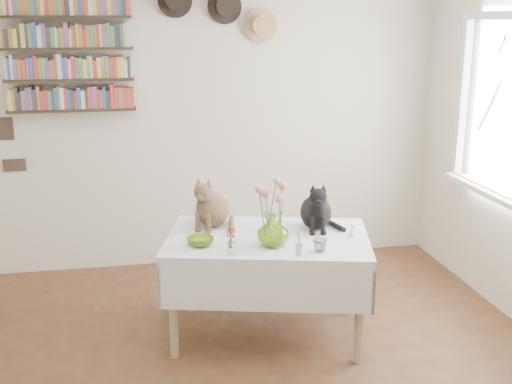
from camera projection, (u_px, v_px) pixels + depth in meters
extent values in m
cube|color=beige|center=(208.00, 122.00, 5.49)|extent=(4.04, 0.04, 2.54)
cube|color=white|center=(508.00, 199.00, 4.56)|extent=(0.06, 1.52, 0.06)
cube|color=white|center=(465.00, 98.00, 5.09)|extent=(0.06, 0.06, 1.20)
cube|color=white|center=(505.00, 199.00, 4.56)|extent=(0.12, 1.50, 0.04)
cube|color=white|center=(268.00, 240.00, 4.26)|extent=(1.50, 1.15, 0.06)
cylinder|color=tan|center=(173.00, 310.00, 4.05)|extent=(0.06, 0.06, 0.66)
cylinder|color=tan|center=(359.00, 315.00, 3.99)|extent=(0.06, 0.06, 0.66)
cylinder|color=tan|center=(190.00, 269.00, 4.72)|extent=(0.06, 0.06, 0.66)
cylinder|color=tan|center=(350.00, 272.00, 4.66)|extent=(0.06, 0.06, 0.66)
imported|color=#AED03B|center=(273.00, 230.00, 4.05)|extent=(0.21, 0.21, 0.21)
imported|color=#AED03B|center=(200.00, 242.00, 4.08)|extent=(0.19, 0.19, 0.05)
imported|color=white|center=(320.00, 246.00, 3.96)|extent=(0.10, 0.10, 0.08)
cylinder|color=white|center=(299.00, 249.00, 3.90)|extent=(0.04, 0.04, 0.09)
cylinder|color=white|center=(299.00, 236.00, 3.88)|extent=(0.02, 0.02, 0.07)
cylinder|color=white|center=(232.00, 248.00, 3.92)|extent=(0.05, 0.05, 0.08)
cone|color=white|center=(352.00, 232.00, 4.24)|extent=(0.05, 0.05, 0.07)
sphere|color=beige|center=(352.00, 225.00, 4.23)|extent=(0.03, 0.03, 0.03)
cylinder|color=#4C7233|center=(268.00, 216.00, 4.03)|extent=(0.01, 0.01, 0.30)
sphere|color=#D18A93|center=(268.00, 193.00, 3.99)|extent=(0.07, 0.07, 0.07)
cylinder|color=#4C7233|center=(280.00, 219.00, 4.02)|extent=(0.01, 0.01, 0.26)
sphere|color=#D18A93|center=(280.00, 200.00, 3.99)|extent=(0.06, 0.06, 0.06)
cylinder|color=#4C7233|center=(281.00, 211.00, 4.06)|extent=(0.01, 0.01, 0.34)
sphere|color=#F67D44|center=(282.00, 185.00, 4.02)|extent=(0.06, 0.06, 0.06)
cylinder|color=#4C7233|center=(262.00, 214.00, 4.05)|extent=(0.01, 0.01, 0.31)
sphere|color=#F67D44|center=(263.00, 190.00, 4.01)|extent=(0.05, 0.05, 0.05)
cylinder|color=#4C7233|center=(271.00, 208.00, 4.07)|extent=(0.01, 0.01, 0.37)
sphere|color=#999E93|center=(272.00, 180.00, 4.02)|extent=(0.04, 0.04, 0.04)
cube|color=black|center=(73.00, 110.00, 5.15)|extent=(1.00, 0.16, 0.02)
cube|color=black|center=(70.00, 80.00, 5.08)|extent=(1.00, 0.16, 0.02)
cube|color=black|center=(68.00, 49.00, 5.02)|extent=(1.00, 0.16, 0.02)
cube|color=black|center=(66.00, 17.00, 4.96)|extent=(1.00, 0.16, 0.02)
cylinder|color=black|center=(175.00, 0.00, 5.13)|extent=(0.28, 0.02, 0.28)
cylinder|color=black|center=(175.00, 0.00, 5.09)|extent=(0.16, 0.08, 0.16)
cylinder|color=black|center=(225.00, 7.00, 5.21)|extent=(0.28, 0.02, 0.28)
cylinder|color=black|center=(225.00, 7.00, 5.17)|extent=(0.16, 0.08, 0.16)
cylinder|color=tan|center=(261.00, 26.00, 5.31)|extent=(0.28, 0.02, 0.28)
cylinder|color=tan|center=(262.00, 26.00, 5.27)|extent=(0.16, 0.08, 0.16)
cube|color=#38281E|center=(4.00, 129.00, 5.15)|extent=(0.14, 0.02, 0.18)
cube|color=#38281E|center=(14.00, 165.00, 5.24)|extent=(0.18, 0.02, 0.10)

